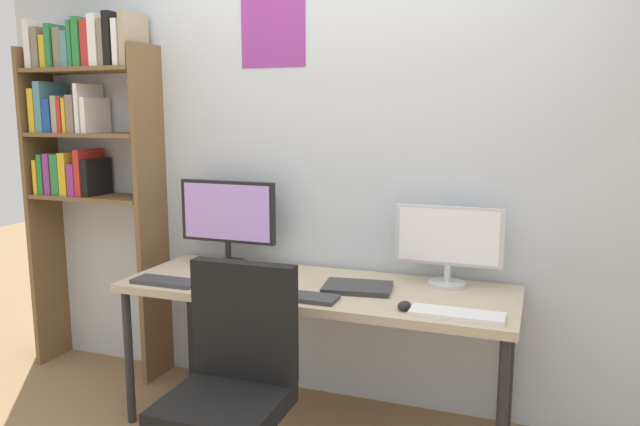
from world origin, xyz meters
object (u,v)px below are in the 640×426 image
office_chair (231,416)px  computer_mouse (404,306)px  monitor_left (228,217)px  keyboard_left (166,282)px  keyboard_right (457,314)px  laptop_closed (358,287)px  coffee_mug (280,276)px  keyboard_center (299,296)px  desk (316,296)px  bookshelf (85,135)px  monitor_right (448,242)px

office_chair → computer_mouse: size_ratio=10.31×
monitor_left → keyboard_left: size_ratio=1.67×
keyboard_right → laptop_closed: laptop_closed is taller
keyboard_left → laptop_closed: laptop_closed is taller
laptop_closed → coffee_mug: (-0.38, -0.04, 0.03)m
keyboard_left → computer_mouse: size_ratio=3.51×
computer_mouse → keyboard_center: bearing=-177.8°
keyboard_left → keyboard_center: (0.71, 0.00, 0.00)m
desk → monitor_left: 0.71m
laptop_closed → office_chair: bearing=-120.1°
desk → keyboard_right: keyboard_right is taller
keyboard_right → office_chair: bearing=-147.6°
keyboard_left → keyboard_center: size_ratio=0.94×
bookshelf → monitor_left: bearing=-1.0°
keyboard_center → computer_mouse: computer_mouse is taller
keyboard_right → laptop_closed: (-0.50, 0.22, 0.00)m
desk → keyboard_center: (0.00, -0.23, 0.06)m
keyboard_center → keyboard_right: same height
desk → keyboard_left: size_ratio=5.69×
computer_mouse → laptop_closed: size_ratio=0.30×
monitor_left → bookshelf: bearing=179.0°
keyboard_right → computer_mouse: bearing=175.2°
keyboard_center → bookshelf: bearing=163.5°
desk → keyboard_center: size_ratio=5.35×
monitor_left → keyboard_right: monitor_left is taller
laptop_closed → keyboard_left: bearing=-174.3°
desk → keyboard_center: bearing=-90.0°
desk → monitor_right: monitor_right is taller
monitor_right → keyboard_left: monitor_right is taller
keyboard_center → computer_mouse: size_ratio=3.73×
monitor_left → laptop_closed: bearing=-15.1°
monitor_left → keyboard_left: 0.52m
office_chair → monitor_left: 1.24m
monitor_left → coffee_mug: size_ratio=5.31×
monitor_right → computer_mouse: 0.48m
monitor_left → keyboard_center: bearing=-36.4°
office_chair → computer_mouse: 0.85m
office_chair → monitor_right: (0.68, 0.94, 0.56)m
monitor_left → computer_mouse: monitor_left is taller
computer_mouse → keyboard_right: bearing=-4.8°
desk → computer_mouse: bearing=-23.7°
keyboard_center → coffee_mug: bearing=133.8°
monitor_left → monitor_right: (1.20, -0.00, -0.05)m
computer_mouse → monitor_right: bearing=74.4°
desk → laptop_closed: size_ratio=5.98×
monitor_left → computer_mouse: (1.08, -0.42, -0.25)m
keyboard_right → monitor_right: bearing=103.6°
bookshelf → keyboard_right: (2.26, -0.46, -0.69)m
monitor_left → laptop_closed: monitor_left is taller
laptop_closed → keyboard_center: bearing=-141.4°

